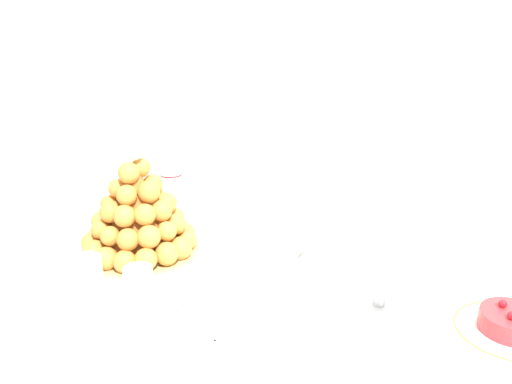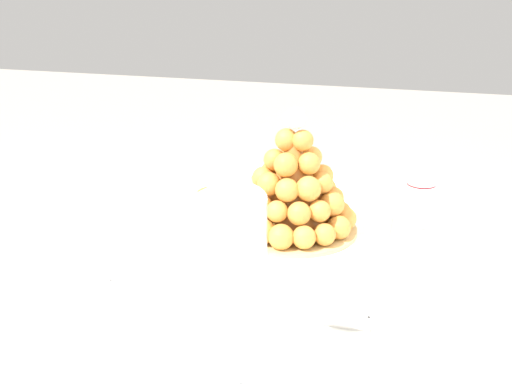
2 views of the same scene
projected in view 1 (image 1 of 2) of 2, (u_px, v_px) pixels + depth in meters
The scene contains 11 objects.
backdrop_wall at pixel (403, 16), 1.77m from camera, with size 4.80×0.10×2.50m, color silver.
buffet_table at pixel (269, 348), 1.03m from camera, with size 1.46×0.93×0.80m.
serving_tray at pixel (149, 262), 1.10m from camera, with size 0.54×0.41×0.02m.
croquembouche at pixel (138, 214), 1.11m from camera, with size 0.25×0.25×0.24m.
dessert_cup_left at pixel (27, 256), 1.08m from camera, with size 0.05×0.05×0.05m.
dessert_cup_mid_left at pixel (86, 270), 1.02m from camera, with size 0.06×0.06×0.05m.
dessert_cup_centre at pixel (139, 284), 0.96m from camera, with size 0.05×0.05×0.06m.
dessert_cup_mid_right at pixel (202, 298), 0.92m from camera, with size 0.06×0.06×0.06m.
macaron_goblet at pixel (386, 221), 0.90m from camera, with size 0.14×0.14×0.27m.
fruit_tart_plate at pixel (511, 326), 0.88m from camera, with size 0.18×0.18×0.05m.
wine_glass at pixel (171, 166), 1.33m from camera, with size 0.08×0.08×0.17m.
Camera 1 is at (0.33, -0.80, 1.32)m, focal length 38.36 mm.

